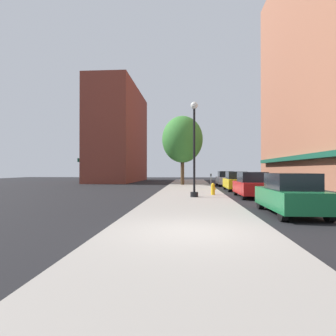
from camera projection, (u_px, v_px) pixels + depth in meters
The scene contains 11 objects.
ground_plane at pixel (235, 190), 25.55m from camera, with size 90.00×90.00×0.00m, color black.
sidewalk_slab at pixel (190, 189), 26.84m from camera, with size 4.80×50.00×0.12m, color gray.
building_far_background at pixel (120, 136), 45.66m from camera, with size 6.80×18.00×14.45m.
lamppost at pixel (194, 147), 17.98m from camera, with size 0.48×0.48×5.90m.
fire_hydrant at pixel (213, 189), 19.46m from camera, with size 0.33×0.26×0.79m.
parking_meter_near at pixel (211, 179), 28.04m from camera, with size 0.14×0.09×1.31m.
tree_near at pixel (182, 139), 32.96m from camera, with size 4.61×4.61×7.81m.
car_green at pixel (290, 195), 11.55m from camera, with size 1.80×4.30×1.66m.
car_red at pixel (252, 185), 18.77m from camera, with size 1.80×4.30×1.66m.
car_yellow at pixel (236, 181), 25.08m from camera, with size 1.80×4.30×1.66m.
car_silver at pixel (226, 179), 32.41m from camera, with size 1.80×4.30×1.66m.
Camera 1 is at (-0.00, -7.93, 1.79)m, focal length 31.04 mm.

